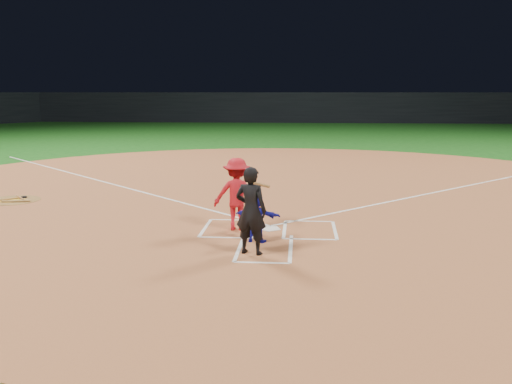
# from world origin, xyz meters

# --- Properties ---
(ground) EXTENTS (120.00, 120.00, 0.00)m
(ground) POSITION_xyz_m (0.00, 0.00, 0.00)
(ground) COLOR #124913
(ground) RESTS_ON ground
(home_plate_dirt) EXTENTS (28.00, 28.00, 0.01)m
(home_plate_dirt) POSITION_xyz_m (0.00, 6.00, 0.01)
(home_plate_dirt) COLOR #985631
(home_plate_dirt) RESTS_ON ground
(stadium_wall_far) EXTENTS (80.00, 1.20, 3.20)m
(stadium_wall_far) POSITION_xyz_m (0.00, 48.00, 1.60)
(stadium_wall_far) COLOR black
(stadium_wall_far) RESTS_ON ground
(home_plate) EXTENTS (0.60, 0.60, 0.02)m
(home_plate) POSITION_xyz_m (0.00, 0.00, 0.02)
(home_plate) COLOR white
(home_plate) RESTS_ON home_plate_dirt
(on_deck_circle) EXTENTS (1.70, 1.70, 0.01)m
(on_deck_circle) POSITION_xyz_m (-8.16, 3.07, 0.02)
(on_deck_circle) COLOR brown
(on_deck_circle) RESTS_ON home_plate_dirt
(on_deck_logo) EXTENTS (0.80, 0.80, 0.00)m
(on_deck_logo) POSITION_xyz_m (-8.16, 3.07, 0.02)
(on_deck_logo) COLOR gold
(on_deck_logo) RESTS_ON on_deck_circle
(on_deck_bat_a) EXTENTS (0.60, 0.68, 0.06)m
(on_deck_bat_a) POSITION_xyz_m (-8.01, 3.32, 0.05)
(on_deck_bat_a) COLOR #A96B3D
(on_deck_bat_a) RESTS_ON on_deck_circle
(on_deck_bat_b) EXTENTS (0.61, 0.66, 0.06)m
(on_deck_bat_b) POSITION_xyz_m (-8.36, 2.97, 0.05)
(on_deck_bat_b) COLOR olive
(on_deck_bat_b) RESTS_ON on_deck_circle
(on_deck_bat_c) EXTENTS (0.84, 0.21, 0.06)m
(on_deck_bat_c) POSITION_xyz_m (-7.86, 2.77, 0.05)
(on_deck_bat_c) COLOR olive
(on_deck_bat_c) RESTS_ON on_deck_circle
(bat_weight_donut) EXTENTS (0.19, 0.19, 0.05)m
(bat_weight_donut) POSITION_xyz_m (-7.96, 3.47, 0.05)
(bat_weight_donut) COLOR black
(bat_weight_donut) RESTS_ON on_deck_circle
(catcher) EXTENTS (1.09, 0.57, 1.12)m
(catcher) POSITION_xyz_m (-0.22, -1.22, 0.57)
(catcher) COLOR #13149F
(catcher) RESTS_ON home_plate_dirt
(umpire) EXTENTS (0.76, 0.61, 1.83)m
(umpire) POSITION_xyz_m (-0.27, -2.17, 0.93)
(umpire) COLOR black
(umpire) RESTS_ON home_plate_dirt
(chalk_markings) EXTENTS (28.35, 17.32, 0.01)m
(chalk_markings) POSITION_xyz_m (0.00, 5.29, 0.01)
(chalk_markings) COLOR white
(chalk_markings) RESTS_ON home_plate_dirt
(batter_at_plate) EXTENTS (1.37, 0.89, 1.75)m
(batter_at_plate) POSITION_xyz_m (-0.79, -0.10, 0.89)
(batter_at_plate) COLOR red
(batter_at_plate) RESTS_ON home_plate_dirt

